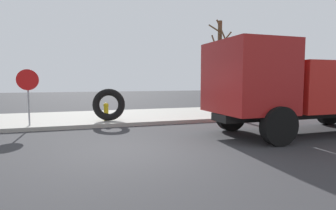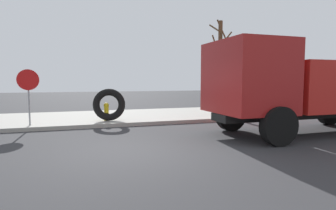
% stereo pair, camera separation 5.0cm
% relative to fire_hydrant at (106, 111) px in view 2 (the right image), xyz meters
% --- Properties ---
extents(ground_plane, '(80.00, 80.00, 0.00)m').
position_rel_fire_hydrant_xyz_m(ground_plane, '(0.11, -5.00, -0.54)').
color(ground_plane, '#2D2D30').
extents(sidewalk_curb, '(36.00, 5.00, 0.15)m').
position_rel_fire_hydrant_xyz_m(sidewalk_curb, '(0.11, 1.50, -0.46)').
color(sidewalk_curb, '#99968E').
rests_on(sidewalk_curb, ground).
extents(fire_hydrant, '(0.22, 0.50, 0.73)m').
position_rel_fire_hydrant_xyz_m(fire_hydrant, '(0.00, 0.00, 0.00)').
color(fire_hydrant, yellow).
rests_on(fire_hydrant, sidewalk_curb).
extents(loose_tire, '(1.36, 0.65, 1.33)m').
position_rel_fire_hydrant_xyz_m(loose_tire, '(0.09, -0.21, 0.28)').
color(loose_tire, black).
rests_on(loose_tire, sidewalk_curb).
extents(stop_sign, '(0.76, 0.08, 2.06)m').
position_rel_fire_hydrant_xyz_m(stop_sign, '(-2.84, -0.50, 1.04)').
color(stop_sign, gray).
rests_on(stop_sign, sidewalk_curb).
extents(dump_truck_red, '(7.01, 2.82, 3.00)m').
position_rel_fire_hydrant_xyz_m(dump_truck_red, '(6.17, -4.31, 1.07)').
color(dump_truck_red, red).
rests_on(dump_truck_red, ground).
extents(bare_tree, '(1.19, 1.17, 4.65)m').
position_rel_fire_hydrant_xyz_m(bare_tree, '(5.86, 1.09, 2.12)').
color(bare_tree, '#4C3823').
rests_on(bare_tree, sidewalk_curb).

